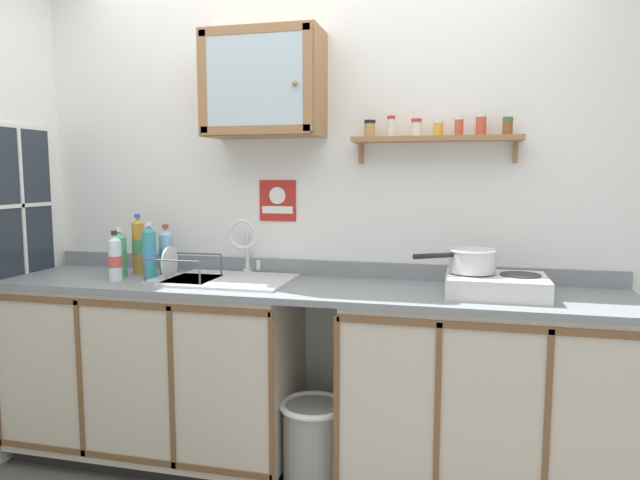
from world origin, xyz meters
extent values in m
cube|color=white|center=(0.00, 0.67, 1.29)|extent=(3.60, 0.05, 2.58)
cube|color=black|center=(-0.77, 0.40, 0.04)|extent=(1.40, 0.50, 0.08)
cube|color=beige|center=(-0.77, 0.37, 0.49)|extent=(1.43, 0.56, 0.83)
cube|color=brown|center=(-0.77, 0.08, 0.87)|extent=(1.43, 0.01, 0.03)
cube|color=brown|center=(-0.77, 0.08, 0.13)|extent=(1.43, 0.01, 0.03)
cube|color=brown|center=(-1.00, 0.08, 0.49)|extent=(0.02, 0.01, 0.76)
cube|color=brown|center=(-0.53, 0.08, 0.49)|extent=(0.02, 0.01, 0.76)
cube|color=brown|center=(-0.05, 0.08, 0.49)|extent=(0.02, 0.01, 0.76)
cube|color=beige|center=(0.86, 0.37, 0.49)|extent=(1.25, 0.56, 0.83)
cube|color=brown|center=(0.86, 0.08, 0.87)|extent=(1.25, 0.01, 0.03)
cube|color=brown|center=(0.23, 0.08, 0.49)|extent=(0.02, 0.01, 0.76)
cube|color=brown|center=(0.65, 0.08, 0.49)|extent=(0.02, 0.01, 0.76)
cube|color=brown|center=(1.07, 0.08, 0.49)|extent=(0.02, 0.01, 0.76)
cube|color=gray|center=(0.00, 0.37, 0.92)|extent=(2.96, 0.59, 0.03)
cube|color=gray|center=(0.00, 0.64, 0.98)|extent=(2.96, 0.02, 0.08)
cube|color=silver|center=(-0.36, 0.39, 0.94)|extent=(0.59, 0.44, 0.01)
cube|color=slate|center=(-0.36, 0.39, 0.84)|extent=(0.50, 0.36, 0.01)
cube|color=slate|center=(-0.36, 0.57, 0.89)|extent=(0.50, 0.01, 0.10)
cube|color=slate|center=(-0.36, 0.20, 0.89)|extent=(0.50, 0.01, 0.10)
cylinder|color=#4C4C51|center=(-0.36, 0.39, 0.84)|extent=(0.04, 0.04, 0.01)
cylinder|color=silver|center=(-0.36, 0.63, 0.95)|extent=(0.05, 0.05, 0.02)
cylinder|color=silver|center=(-0.36, 0.63, 1.06)|extent=(0.02, 0.02, 0.19)
torus|color=silver|center=(-0.36, 0.56, 1.15)|extent=(0.16, 0.02, 0.16)
cylinder|color=silver|center=(-0.30, 0.63, 0.98)|extent=(0.02, 0.02, 0.06)
cube|color=silver|center=(0.87, 0.35, 0.98)|extent=(0.42, 0.33, 0.09)
cylinder|color=#2D2D2D|center=(0.77, 0.38, 1.03)|extent=(0.17, 0.17, 0.01)
cylinder|color=#2D2D2D|center=(0.97, 0.38, 1.03)|extent=(0.17, 0.17, 0.01)
cylinder|color=black|center=(0.77, 0.20, 0.98)|extent=(0.03, 0.02, 0.03)
cylinder|color=black|center=(0.97, 0.20, 0.98)|extent=(0.03, 0.02, 0.03)
cylinder|color=silver|center=(0.77, 0.38, 1.08)|extent=(0.20, 0.20, 0.10)
torus|color=silver|center=(0.77, 0.38, 1.13)|extent=(0.21, 0.21, 0.01)
cylinder|color=black|center=(0.61, 0.27, 1.11)|extent=(0.17, 0.12, 0.02)
cylinder|color=silver|center=(-0.91, 0.27, 1.04)|extent=(0.06, 0.06, 0.20)
cone|color=silver|center=(-0.91, 0.27, 1.15)|extent=(0.06, 0.06, 0.03)
cylinder|color=#262626|center=(-0.91, 0.27, 1.17)|extent=(0.03, 0.03, 0.02)
cylinder|color=#D84C3F|center=(-0.91, 0.27, 1.03)|extent=(0.07, 0.07, 0.06)
cylinder|color=teal|center=(-0.78, 0.36, 1.06)|extent=(0.07, 0.07, 0.23)
cone|color=teal|center=(-0.78, 0.36, 1.19)|extent=(0.06, 0.06, 0.03)
cylinder|color=white|center=(-0.78, 0.36, 1.21)|extent=(0.03, 0.03, 0.02)
cylinder|color=#3F8CCC|center=(-0.78, 0.36, 1.05)|extent=(0.07, 0.07, 0.07)
cylinder|color=gold|center=(-0.91, 0.48, 1.07)|extent=(0.06, 0.06, 0.26)
cone|color=gold|center=(-0.91, 0.48, 1.22)|extent=(0.06, 0.06, 0.03)
cylinder|color=#2D59B2|center=(-0.91, 0.48, 1.24)|extent=(0.03, 0.03, 0.02)
cylinder|color=#4C9959|center=(-0.91, 0.48, 1.08)|extent=(0.06, 0.06, 0.07)
cylinder|color=#8CB7E0|center=(-0.75, 0.47, 1.04)|extent=(0.07, 0.07, 0.21)
cone|color=#8CB7E0|center=(-0.75, 0.47, 1.16)|extent=(0.07, 0.07, 0.03)
cylinder|color=red|center=(-0.75, 0.47, 1.19)|extent=(0.03, 0.03, 0.02)
cylinder|color=#3F8CCC|center=(-0.75, 0.47, 1.05)|extent=(0.07, 0.07, 0.06)
cylinder|color=#4CB266|center=(-0.96, 0.38, 1.04)|extent=(0.07, 0.07, 0.20)
cone|color=#4CB266|center=(-0.96, 0.38, 1.15)|extent=(0.06, 0.06, 0.03)
cylinder|color=white|center=(-0.96, 0.38, 1.18)|extent=(0.03, 0.03, 0.02)
cylinder|color=#4C9959|center=(-0.96, 0.38, 1.02)|extent=(0.07, 0.07, 0.06)
cube|color=#B2B2B7|center=(-0.59, 0.35, 0.94)|extent=(0.31, 0.27, 0.01)
cylinder|color=#4C4F54|center=(-0.73, 0.23, 1.00)|extent=(0.01, 0.01, 0.10)
cylinder|color=#4C4F54|center=(-0.45, 0.23, 1.00)|extent=(0.01, 0.01, 0.10)
cylinder|color=#4C4F54|center=(-0.73, 0.47, 1.00)|extent=(0.01, 0.01, 0.10)
cylinder|color=#4C4F54|center=(-0.45, 0.47, 1.00)|extent=(0.01, 0.01, 0.10)
cylinder|color=#4C4F54|center=(-0.59, 0.23, 1.06)|extent=(0.28, 0.01, 0.01)
cylinder|color=#4C4F54|center=(-0.59, 0.47, 1.06)|extent=(0.28, 0.01, 0.01)
cylinder|color=white|center=(-0.67, 0.35, 1.03)|extent=(0.01, 0.16, 0.16)
cube|color=#996B42|center=(-0.22, 0.52, 1.89)|extent=(0.57, 0.26, 0.51)
cube|color=silver|center=(-0.22, 0.38, 1.89)|extent=(0.47, 0.01, 0.41)
cube|color=#996B42|center=(-0.48, 0.38, 1.89)|extent=(0.05, 0.01, 0.47)
cube|color=#996B42|center=(0.03, 0.38, 1.89)|extent=(0.05, 0.01, 0.47)
cube|color=#996B42|center=(-0.22, 0.38, 2.12)|extent=(0.54, 0.01, 0.04)
cube|color=#996B42|center=(-0.22, 0.38, 1.66)|extent=(0.54, 0.01, 0.04)
sphere|color=olive|center=(-0.02, 0.37, 1.86)|extent=(0.02, 0.02, 0.02)
cube|color=#996B42|center=(0.60, 0.58, 1.62)|extent=(0.78, 0.14, 0.02)
cube|color=#996B42|center=(0.24, 0.63, 1.56)|extent=(0.02, 0.03, 0.10)
cube|color=#996B42|center=(0.96, 0.63, 1.56)|extent=(0.02, 0.03, 0.10)
cylinder|color=tan|center=(0.29, 0.58, 1.66)|extent=(0.05, 0.05, 0.06)
cylinder|color=black|center=(0.29, 0.58, 1.71)|extent=(0.05, 0.05, 0.02)
cylinder|color=silver|center=(0.39, 0.58, 1.67)|extent=(0.04, 0.04, 0.08)
cylinder|color=red|center=(0.39, 0.58, 1.72)|extent=(0.04, 0.04, 0.02)
cylinder|color=silver|center=(0.51, 0.59, 1.67)|extent=(0.05, 0.05, 0.07)
cylinder|color=red|center=(0.51, 0.59, 1.71)|extent=(0.05, 0.05, 0.02)
cylinder|color=gold|center=(0.61, 0.59, 1.66)|extent=(0.05, 0.05, 0.06)
cylinder|color=white|center=(0.61, 0.59, 1.70)|extent=(0.05, 0.05, 0.02)
cylinder|color=#CC4C33|center=(0.70, 0.57, 1.67)|extent=(0.04, 0.04, 0.07)
cylinder|color=white|center=(0.70, 0.57, 1.71)|extent=(0.04, 0.04, 0.02)
cylinder|color=#CC4C33|center=(0.80, 0.58, 1.67)|extent=(0.05, 0.05, 0.08)
cylinder|color=white|center=(0.80, 0.58, 1.72)|extent=(0.05, 0.05, 0.02)
cylinder|color=brown|center=(0.91, 0.57, 1.66)|extent=(0.04, 0.04, 0.06)
cylinder|color=#33723F|center=(0.91, 0.57, 1.70)|extent=(0.05, 0.05, 0.02)
cube|color=#B2261E|center=(-0.20, 0.65, 1.32)|extent=(0.19, 0.01, 0.21)
cube|color=white|center=(-0.20, 0.64, 1.27)|extent=(0.17, 0.00, 0.04)
cylinder|color=white|center=(-0.20, 0.64, 1.35)|extent=(0.09, 0.00, 0.09)
cube|color=#262D38|center=(-1.49, 0.21, 1.30)|extent=(0.01, 0.67, 0.79)
cube|color=white|center=(-1.50, 0.21, 1.30)|extent=(0.02, 0.71, 0.83)
cube|color=white|center=(-1.48, 0.33, 1.30)|extent=(0.01, 0.02, 0.79)
cube|color=white|center=(-1.48, 0.21, 1.30)|extent=(0.01, 0.67, 0.02)
cylinder|color=gray|center=(0.09, 0.25, 0.20)|extent=(0.28, 0.28, 0.41)
torus|color=white|center=(0.09, 0.25, 0.41)|extent=(0.31, 0.31, 0.03)
camera|label=1|loc=(0.72, -2.18, 1.46)|focal=32.20mm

